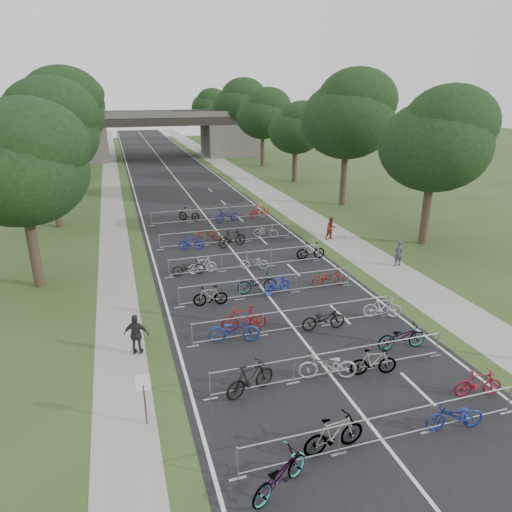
{
  "coord_description": "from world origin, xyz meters",
  "views": [
    {
      "loc": [
        -6.98,
        -9.37,
        10.06
      ],
      "look_at": [
        0.29,
        14.09,
        1.1
      ],
      "focal_mm": 32.0,
      "sensor_mm": 36.0,
      "label": 1
    }
  ],
  "objects_px": {
    "bike_0": "(280,475)",
    "pedestrian_c": "(136,335)",
    "bike_1": "(334,434)",
    "park_sign": "(144,391)",
    "overpass_bridge": "(157,135)",
    "pedestrian_a": "(398,253)",
    "bike_2": "(455,416)",
    "pedestrian_b": "(331,229)"
  },
  "relations": [
    {
      "from": "overpass_bridge",
      "to": "bike_1",
      "type": "xyz_separation_m",
      "value": [
        -1.63,
        -64.81,
        -2.93
      ]
    },
    {
      "from": "pedestrian_b",
      "to": "pedestrian_c",
      "type": "relative_size",
      "value": 0.94
    },
    {
      "from": "park_sign",
      "to": "bike_2",
      "type": "height_order",
      "value": "park_sign"
    },
    {
      "from": "park_sign",
      "to": "pedestrian_a",
      "type": "bearing_deg",
      "value": 31.96
    },
    {
      "from": "pedestrian_c",
      "to": "park_sign",
      "type": "bearing_deg",
      "value": 107.89
    },
    {
      "from": "overpass_bridge",
      "to": "bike_2",
      "type": "distance_m",
      "value": 65.22
    },
    {
      "from": "bike_0",
      "to": "bike_2",
      "type": "xyz_separation_m",
      "value": [
        6.04,
        0.59,
        -0.05
      ]
    },
    {
      "from": "overpass_bridge",
      "to": "pedestrian_a",
      "type": "relative_size",
      "value": 19.18
    },
    {
      "from": "overpass_bridge",
      "to": "pedestrian_a",
      "type": "distance_m",
      "value": 53.04
    },
    {
      "from": "overpass_bridge",
      "to": "bike_0",
      "type": "relative_size",
      "value": 15.04
    },
    {
      "from": "bike_0",
      "to": "pedestrian_c",
      "type": "distance_m",
      "value": 8.65
    },
    {
      "from": "overpass_bridge",
      "to": "bike_1",
      "type": "distance_m",
      "value": 64.9
    },
    {
      "from": "pedestrian_b",
      "to": "pedestrian_c",
      "type": "xyz_separation_m",
      "value": [
        -14.1,
        -11.34,
        0.05
      ]
    },
    {
      "from": "bike_2",
      "to": "pedestrian_b",
      "type": "xyz_separation_m",
      "value": [
        4.9,
        18.79,
        0.32
      ]
    },
    {
      "from": "bike_2",
      "to": "pedestrian_b",
      "type": "distance_m",
      "value": 19.42
    },
    {
      "from": "overpass_bridge",
      "to": "pedestrian_c",
      "type": "relative_size",
      "value": 17.94
    },
    {
      "from": "bike_0",
      "to": "pedestrian_c",
      "type": "height_order",
      "value": "pedestrian_c"
    },
    {
      "from": "bike_2",
      "to": "pedestrian_c",
      "type": "distance_m",
      "value": 11.85
    },
    {
      "from": "overpass_bridge",
      "to": "pedestrian_c",
      "type": "xyz_separation_m",
      "value": [
        -6.8,
        -57.65,
        -2.67
      ]
    },
    {
      "from": "pedestrian_b",
      "to": "pedestrian_a",
      "type": "bearing_deg",
      "value": -83.99
    },
    {
      "from": "overpass_bridge",
      "to": "bike_0",
      "type": "height_order",
      "value": "overpass_bridge"
    },
    {
      "from": "park_sign",
      "to": "bike_1",
      "type": "bearing_deg",
      "value": -28.52
    },
    {
      "from": "bike_0",
      "to": "pedestrian_a",
      "type": "height_order",
      "value": "pedestrian_a"
    },
    {
      "from": "bike_0",
      "to": "bike_1",
      "type": "relative_size",
      "value": 1.02
    },
    {
      "from": "bike_1",
      "to": "park_sign",
      "type": "bearing_deg",
      "value": 55.78
    },
    {
      "from": "bike_2",
      "to": "pedestrian_b",
      "type": "bearing_deg",
      "value": 174.66
    },
    {
      "from": "pedestrian_a",
      "to": "park_sign",
      "type": "bearing_deg",
      "value": 26.44
    },
    {
      "from": "overpass_bridge",
      "to": "pedestrian_c",
      "type": "bearing_deg",
      "value": -96.73
    },
    {
      "from": "bike_2",
      "to": "pedestrian_a",
      "type": "xyz_separation_m",
      "value": [
        6.46,
        12.88,
        0.31
      ]
    },
    {
      "from": "overpass_bridge",
      "to": "park_sign",
      "type": "distance_m",
      "value": 62.41
    },
    {
      "from": "overpass_bridge",
      "to": "bike_2",
      "type": "relative_size",
      "value": 16.48
    },
    {
      "from": "overpass_bridge",
      "to": "park_sign",
      "type": "height_order",
      "value": "overpass_bridge"
    },
    {
      "from": "park_sign",
      "to": "pedestrian_c",
      "type": "height_order",
      "value": "park_sign"
    },
    {
      "from": "bike_0",
      "to": "pedestrian_b",
      "type": "relative_size",
      "value": 1.27
    },
    {
      "from": "bike_1",
      "to": "overpass_bridge",
      "type": "bearing_deg",
      "value": -7.14
    },
    {
      "from": "pedestrian_a",
      "to": "bike_0",
      "type": "bearing_deg",
      "value": 41.59
    },
    {
      "from": "park_sign",
      "to": "overpass_bridge",
      "type": "bearing_deg",
      "value": 83.74
    },
    {
      "from": "park_sign",
      "to": "bike_1",
      "type": "height_order",
      "value": "park_sign"
    },
    {
      "from": "bike_0",
      "to": "pedestrian_a",
      "type": "xyz_separation_m",
      "value": [
        12.51,
        13.47,
        0.27
      ]
    },
    {
      "from": "overpass_bridge",
      "to": "park_sign",
      "type": "xyz_separation_m",
      "value": [
        -6.8,
        -62.0,
        -2.27
      ]
    },
    {
      "from": "overpass_bridge",
      "to": "bike_1",
      "type": "bearing_deg",
      "value": -91.44
    },
    {
      "from": "bike_0",
      "to": "pedestrian_a",
      "type": "relative_size",
      "value": 1.28
    }
  ]
}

